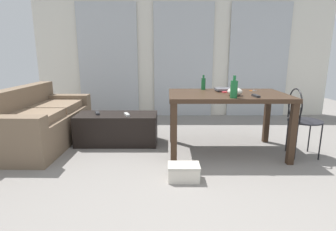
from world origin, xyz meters
The scene contains 16 objects.
ground_plane centered at (0.00, 1.34, 0.00)m, with size 8.37×8.37×0.00m, color gray.
wall_back centered at (0.00, 3.49, 1.21)m, with size 5.73×0.10×2.42m, color silver.
curtains centered at (0.00, 3.40, 1.09)m, with size 4.07×0.03×2.17m.
couch centered at (-2.07, 1.65, 0.30)m, with size 0.86×1.77×0.78m.
coffee_table centered at (-1.01, 1.67, 0.21)m, with size 1.10×0.50×0.42m.
craft_table centered at (0.42, 1.33, 0.66)m, with size 1.42×0.89×0.75m.
wire_chair centered at (1.28, 1.20, 0.51)m, with size 0.40×0.40×0.83m.
bottle_near centered at (0.17, 1.66, 0.84)m, with size 0.06×0.06×0.20m.
bottle_far centered at (0.42, 0.97, 0.85)m, with size 0.08×0.08×0.24m.
bowl centered at (0.47, 1.14, 0.80)m, with size 0.17×0.17×0.09m, color beige.
book_stack centered at (0.43, 1.51, 0.77)m, with size 0.24×0.30×0.04m.
tv_remote_on_table centered at (0.68, 1.05, 0.77)m, with size 0.04×0.16×0.02m, color #232326.
scissors centered at (0.80, 1.55, 0.76)m, with size 0.11×0.09×0.00m.
tv_remote_primary centered at (-1.28, 1.69, 0.43)m, with size 0.05×0.19×0.03m, color #232326.
tv_remote_secondary centered at (-0.85, 1.59, 0.43)m, with size 0.05×0.16×0.03m, color #B7B7B2.
shoebox centered at (-0.14, 0.54, 0.08)m, with size 0.31×0.21×0.16m.
Camera 1 is at (-0.30, -1.91, 1.23)m, focal length 28.62 mm.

